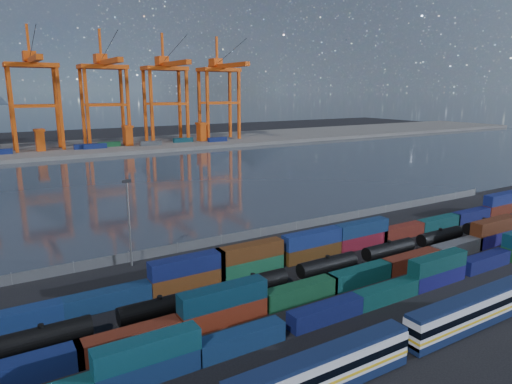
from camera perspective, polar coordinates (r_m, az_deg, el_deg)
ground at (r=82.82m, az=11.10°, el=-10.69°), size 700.00×700.00×0.00m
harbor_water at (r=171.81m, az=-13.18°, el=1.42°), size 700.00×700.00×0.00m
far_quay at (r=272.34m, az=-20.28°, el=5.23°), size 700.00×70.00×2.00m
distant_mountains at (r=1670.02m, az=-28.77°, el=17.62°), size 2470.00×1100.00×520.00m
passenger_train at (r=53.66m, az=8.30°, el=-21.42°), size 75.76×2.93×5.03m
container_row_south at (r=67.70m, az=8.54°, el=-14.23°), size 140.74×2.49×5.30m
container_row_mid at (r=81.59m, az=13.27°, el=-9.75°), size 142.46×2.66×5.68m
container_row_north at (r=97.36m, az=12.07°, el=-5.71°), size 142.35×2.64×5.62m
tanker_string at (r=78.62m, az=4.52°, el=-10.26°), size 120.96×2.68×3.83m
waterfront_fence at (r=103.36m, az=0.58°, el=-5.08°), size 160.12×0.12×2.20m
yard_light_mast at (r=87.53m, az=-15.60°, el=-3.19°), size 1.60×0.40×16.60m
gantry_cranes at (r=262.64m, az=-22.27°, el=13.26°), size 199.76×47.55×64.39m
quay_containers at (r=255.92m, az=-22.07°, el=5.18°), size 172.58×10.99×2.60m
straddle_carriers at (r=261.38m, az=-20.49°, el=6.44°), size 140.00×7.00×11.10m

